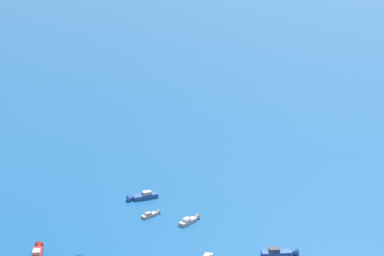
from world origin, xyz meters
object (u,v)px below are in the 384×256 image
motorboat_outer_ring_a (141,197)px  motorboat_outer_ring_f (37,252)px  motorboat_outer_ring_d (152,214)px  motorboat_near_centre (281,253)px  motorboat_far_stbd (190,220)px

motorboat_outer_ring_a → motorboat_outer_ring_f: motorboat_outer_ring_a is taller
motorboat_outer_ring_d → motorboat_outer_ring_f: bearing=-83.0°
motorboat_outer_ring_d → motorboat_outer_ring_f: (3.97, -32.15, 0.19)m
motorboat_near_centre → motorboat_outer_ring_a: size_ratio=0.94×
motorboat_outer_ring_d → motorboat_far_stbd: bearing=33.9°
motorboat_near_centre → motorboat_outer_ring_a: 47.21m
motorboat_near_centre → motorboat_outer_ring_f: motorboat_near_centre is taller
motorboat_outer_ring_f → motorboat_outer_ring_a: bearing=113.1°
motorboat_far_stbd → motorboat_outer_ring_d: bearing=-146.1°
motorboat_near_centre → motorboat_outer_ring_d: 37.29m
motorboat_far_stbd → motorboat_outer_ring_d: motorboat_far_stbd is taller
motorboat_outer_ring_f → motorboat_near_centre: bearing=55.1°
motorboat_far_stbd → motorboat_outer_ring_a: (-19.98, -2.35, 0.15)m
motorboat_far_stbd → motorboat_outer_ring_d: 10.55m
motorboat_near_centre → motorboat_far_stbd: size_ratio=1.21×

